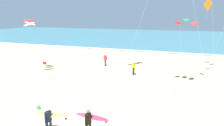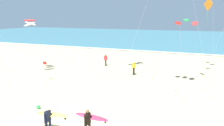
% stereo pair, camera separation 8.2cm
% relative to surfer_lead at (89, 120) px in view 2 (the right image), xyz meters
% --- Properties ---
extents(ocean_water, '(160.00, 60.00, 0.08)m').
position_rel_surfer_lead_xyz_m(ocean_water, '(-1.65, 59.10, -1.01)').
color(ocean_water, teal).
rests_on(ocean_water, ground).
extents(shoreline_foam, '(160.00, 1.05, 0.01)m').
position_rel_surfer_lead_xyz_m(shoreline_foam, '(-1.65, 29.40, -0.96)').
color(shoreline_foam, white).
rests_on(shoreline_foam, ocean_water).
extents(surfer_lead, '(2.16, 1.04, 1.71)m').
position_rel_surfer_lead_xyz_m(surfer_lead, '(0.00, 0.00, 0.00)').
color(surfer_lead, black).
rests_on(surfer_lead, ground).
extents(surfer_trailing, '(2.14, 0.96, 1.71)m').
position_rel_surfer_lead_xyz_m(surfer_trailing, '(-2.17, -0.52, 0.00)').
color(surfer_trailing, black).
rests_on(surfer_trailing, ground).
extents(kite_diamond_amber_close, '(3.09, 4.52, 8.14)m').
position_rel_surfer_lead_xyz_m(kite_diamond_amber_close, '(6.05, 12.54, 6.21)').
color(kite_diamond_amber_close, orange).
rests_on(kite_diamond_amber_close, ground).
extents(kite_arc_emerald_outer, '(2.18, 2.59, 6.23)m').
position_rel_surfer_lead_xyz_m(kite_arc_emerald_outer, '(4.22, 11.14, 4.89)').
color(kite_arc_emerald_outer, red).
rests_on(kite_arc_emerald_outer, ground).
extents(kite_arc_scarlet_extra, '(4.49, 3.93, 6.10)m').
position_rel_surfer_lead_xyz_m(kite_arc_scarlet_extra, '(-12.35, 10.05, 4.69)').
color(kite_arc_scarlet_extra, white).
rests_on(kite_arc_scarlet_extra, ground).
extents(bystander_red_top, '(0.50, 0.22, 1.59)m').
position_rel_surfer_lead_xyz_m(bystander_red_top, '(-5.68, 16.07, -0.23)').
color(bystander_red_top, '#2D334C').
rests_on(bystander_red_top, ground).
extents(bystander_yellow_top, '(0.43, 0.33, 1.59)m').
position_rel_surfer_lead_xyz_m(bystander_yellow_top, '(-1.03, 13.03, -0.23)').
color(bystander_yellow_top, black).
rests_on(bystander_yellow_top, ground).
extents(lifeguard_flag, '(0.45, 0.05, 2.10)m').
position_rel_surfer_lead_xyz_m(lifeguard_flag, '(-8.93, 7.64, 0.22)').
color(lifeguard_flag, silver).
rests_on(lifeguard_flag, ground).
extents(beach_ball, '(0.28, 0.28, 0.28)m').
position_rel_surfer_lead_xyz_m(beach_ball, '(-5.08, 1.98, -0.91)').
color(beach_ball, green).
rests_on(beach_ball, ground).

